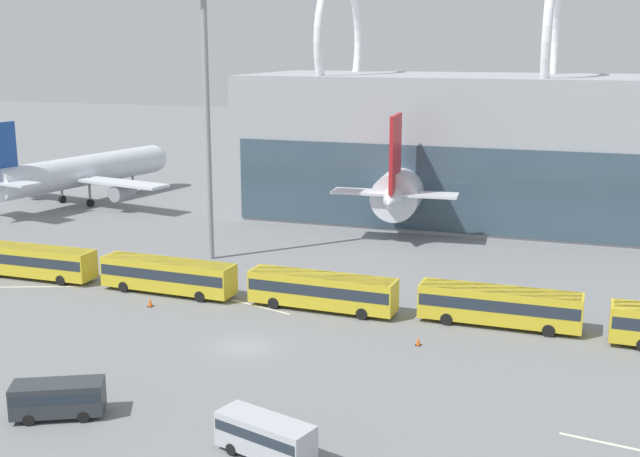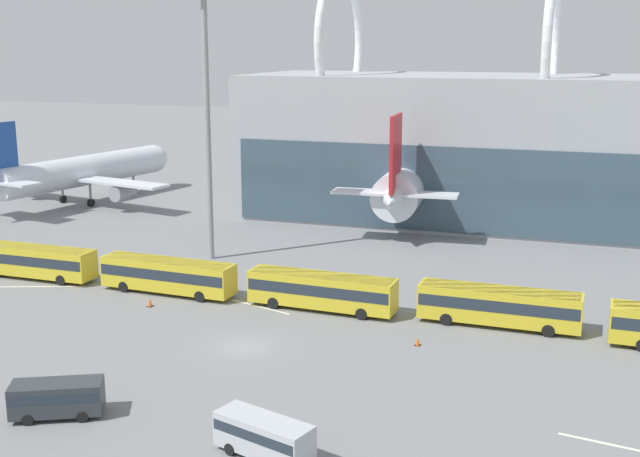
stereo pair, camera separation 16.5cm
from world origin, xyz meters
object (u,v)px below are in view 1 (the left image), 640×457
Objects in this scene: service_van_foreground at (58,397)px; shuttle_bus_1 at (33,260)px; shuttle_bus_2 at (168,274)px; shuttle_bus_4 at (499,304)px; traffic_cone_0 at (418,341)px; traffic_cone_1 at (150,302)px; airliner_at_gate_far at (413,178)px; airliner_at_gate_near at (78,172)px; floodlight_mast at (206,73)px; service_van_crossing at (265,435)px; shuttle_bus_3 at (322,289)px.

shuttle_bus_1 is at bearing 104.05° from service_van_foreground.
shuttle_bus_4 is (29.59, 0.81, 0.00)m from shuttle_bus_2.
traffic_cone_0 is 0.86× the size of traffic_cone_1.
shuttle_bus_1 is 1.00× the size of shuttle_bus_4.
airliner_at_gate_far reaches higher than shuttle_bus_1.
airliner_at_gate_near is 1.21× the size of floodlight_mast.
traffic_cone_0 is at bearing -10.17° from shuttle_bus_2.
service_van_foreground is at bearing -73.27° from shuttle_bus_2.
service_van_crossing is at bearing -178.77° from airliner_at_gate_far.
service_van_foreground is 7.71× the size of traffic_cone_1.
floodlight_mast is at bearing 145.70° from shuttle_bus_3.
service_van_foreground is 41.69m from floodlight_mast.
shuttle_bus_4 is at bearing 5.11° from shuttle_bus_3.
shuttle_bus_2 and shuttle_bus_4 have the same top height.
shuttle_bus_1 is at bearing 140.23° from airliner_at_gate_far.
airliner_at_gate_far is 2.97× the size of shuttle_bus_3.
airliner_at_gate_far is 65.00m from service_van_foreground.
floodlight_mast is at bearing 97.64° from traffic_cone_1.
service_van_foreground is 13.81m from service_van_crossing.
airliner_at_gate_near is 47.11m from shuttle_bus_2.
shuttle_bus_4 is (62.67, -32.62, -2.79)m from airliner_at_gate_near.
shuttle_bus_2 is 25.03m from traffic_cone_0.
shuttle_bus_2 is at bearing 167.22° from traffic_cone_0.
service_van_foreground is 26.24m from traffic_cone_0.
floodlight_mast is (-1.78, 12.36, 17.54)m from shuttle_bus_2.
airliner_at_gate_near is 2.66× the size of shuttle_bus_4.
shuttle_bus_2 is 31.87m from service_van_crossing.
shuttle_bus_1 is 17.14× the size of traffic_cone_1.
shuttle_bus_3 is at bearing 15.56° from traffic_cone_1.
shuttle_bus_1 reaches higher than service_van_crossing.
shuttle_bus_2 is 1.00× the size of shuttle_bus_3.
shuttle_bus_2 is at bearing 95.88° from traffic_cone_1.
service_van_crossing is (5.14, -24.93, -0.49)m from shuttle_bus_3.
airliner_at_gate_near is 0.89× the size of airliner_at_gate_far.
service_van_crossing is at bearing -59.74° from floodlight_mast.
service_van_crossing is at bearing -102.89° from traffic_cone_0.
shuttle_bus_3 is 15.01m from traffic_cone_1.
airliner_at_gate_near reaches higher than shuttle_bus_1.
airliner_at_gate_near is 50.35m from traffic_cone_1.
traffic_cone_0 is at bearing -128.77° from shuttle_bus_4.
shuttle_bus_1 is 32.22m from service_van_foreground.
airliner_at_gate_near is at bearing 137.30° from shuttle_bus_2.
shuttle_bus_4 is at bearing 1.38° from shuttle_bus_1.
shuttle_bus_2 is at bearing 156.82° from airliner_at_gate_far.
traffic_cone_0 is (26.14, -17.88, -19.06)m from floodlight_mast.
floodlight_mast is at bearing -112.50° from airliner_at_gate_near.
traffic_cone_1 is at bearing -162.19° from shuttle_bus_3.
floodlight_mast is (13.01, 12.24, 17.54)m from shuttle_bus_1.
traffic_cone_1 is at bearing -81.51° from shuttle_bus_2.
shuttle_bus_4 is at bearing -106.05° from airliner_at_gate_near.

